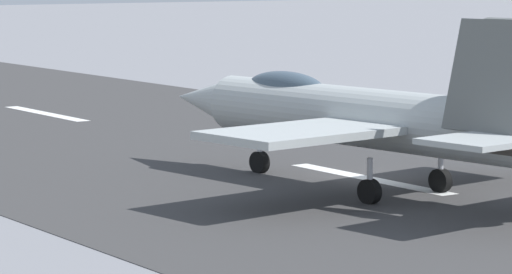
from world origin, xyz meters
name	(u,v)px	position (x,y,z in m)	size (l,w,h in m)	color
ground_plane	(377,181)	(0.00, 0.00, 0.00)	(400.00, 400.00, 0.00)	gray
runway_strip	(377,180)	(-0.02, 0.00, 0.01)	(240.00, 26.00, 0.02)	#393838
fighter_jet	(363,115)	(-1.34, 1.69, 2.42)	(17.85, 13.25, 5.62)	#A9B0B0
marker_cone_far	(263,95)	(24.97, -12.70, 0.28)	(0.44, 0.44, 0.55)	orange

